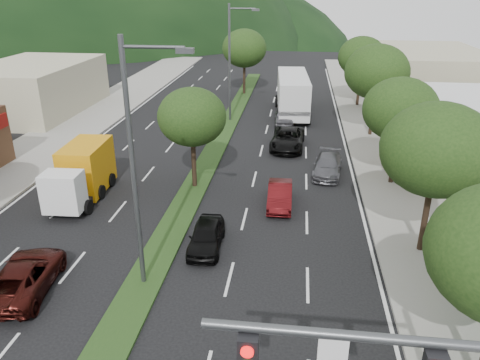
# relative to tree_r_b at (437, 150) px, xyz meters

# --- Properties ---
(sidewalk_right) EXTENTS (5.00, 90.00, 0.15)m
(sidewalk_right) POSITION_rel_tree_r_b_xyz_m (0.50, 13.00, -4.96)
(sidewalk_right) COLOR gray
(sidewalk_right) RESTS_ON ground
(sidewalk_left) EXTENTS (6.00, 90.00, 0.15)m
(sidewalk_left) POSITION_rel_tree_r_b_xyz_m (-25.00, 13.00, -4.96)
(sidewalk_left) COLOR gray
(sidewalk_left) RESTS_ON ground
(median) EXTENTS (1.60, 56.00, 0.12)m
(median) POSITION_rel_tree_r_b_xyz_m (-12.00, 16.00, -4.98)
(median) COLOR #1E3915
(median) RESTS_ON ground
(bldg_left_far) EXTENTS (9.00, 14.00, 4.60)m
(bldg_left_far) POSITION_rel_tree_r_b_xyz_m (-31.00, 22.00, -2.74)
(bldg_left_far) COLOR beige
(bldg_left_far) RESTS_ON ground
(bldg_right_far) EXTENTS (10.00, 16.00, 5.20)m
(bldg_right_far) POSITION_rel_tree_r_b_xyz_m (7.50, 32.00, -2.44)
(bldg_right_far) COLOR beige
(bldg_right_far) RESTS_ON ground
(tree_r_b) EXTENTS (4.80, 4.80, 6.94)m
(tree_r_b) POSITION_rel_tree_r_b_xyz_m (0.00, 0.00, 0.00)
(tree_r_b) COLOR black
(tree_r_b) RESTS_ON sidewalk_right
(tree_r_c) EXTENTS (4.40, 4.40, 6.48)m
(tree_r_c) POSITION_rel_tree_r_b_xyz_m (0.00, 8.00, -0.29)
(tree_r_c) COLOR black
(tree_r_c) RESTS_ON sidewalk_right
(tree_r_d) EXTENTS (5.00, 5.00, 7.17)m
(tree_r_d) POSITION_rel_tree_r_b_xyz_m (0.00, 18.00, 0.14)
(tree_r_d) COLOR black
(tree_r_d) RESTS_ON sidewalk_right
(tree_r_e) EXTENTS (4.60, 4.60, 6.71)m
(tree_r_e) POSITION_rel_tree_r_b_xyz_m (0.00, 28.00, -0.14)
(tree_r_e) COLOR black
(tree_r_e) RESTS_ON sidewalk_right
(tree_med_near) EXTENTS (4.00, 4.00, 6.02)m
(tree_med_near) POSITION_rel_tree_r_b_xyz_m (-12.00, 6.00, -0.61)
(tree_med_near) COLOR black
(tree_med_near) RESTS_ON median
(tree_med_far) EXTENTS (4.80, 4.80, 6.94)m
(tree_med_far) POSITION_rel_tree_r_b_xyz_m (-12.00, 32.00, -0.03)
(tree_med_far) COLOR black
(tree_med_far) RESTS_ON median
(streetlight_near) EXTENTS (2.60, 0.25, 10.00)m
(streetlight_near) POSITION_rel_tree_r_b_xyz_m (-11.79, -4.00, 0.55)
(streetlight_near) COLOR #47494C
(streetlight_near) RESTS_ON ground
(streetlight_mid) EXTENTS (2.60, 0.25, 10.00)m
(streetlight_mid) POSITION_rel_tree_r_b_xyz_m (-11.79, 21.00, 0.55)
(streetlight_mid) COLOR #47494C
(streetlight_mid) RESTS_ON ground
(suv_maroon) EXTENTS (2.79, 5.00, 1.32)m
(suv_maroon) POSITION_rel_tree_r_b_xyz_m (-16.61, -5.03, -4.38)
(suv_maroon) COLOR #330E0B
(suv_maroon) RESTS_ON ground
(car_queue_a) EXTENTS (1.61, 3.73, 1.25)m
(car_queue_a) POSITION_rel_tree_r_b_xyz_m (-9.94, -0.88, -4.41)
(car_queue_a) COLOR black
(car_queue_a) RESTS_ON ground
(car_queue_b) EXTENTS (2.21, 4.40, 1.22)m
(car_queue_b) POSITION_rel_tree_r_b_xyz_m (-3.85, 9.12, -4.42)
(car_queue_b) COLOR #55555B
(car_queue_b) RESTS_ON ground
(car_queue_c) EXTENTS (1.40, 3.82, 1.25)m
(car_queue_c) POSITION_rel_tree_r_b_xyz_m (-6.72, 4.12, -4.41)
(car_queue_c) COLOR #4D0C0F
(car_queue_c) RESTS_ON ground
(car_queue_d) EXTENTS (2.62, 5.26, 1.43)m
(car_queue_d) POSITION_rel_tree_r_b_xyz_m (-6.60, 14.12, -4.32)
(car_queue_d) COLOR black
(car_queue_d) RESTS_ON ground
(car_queue_e) EXTENTS (1.83, 4.14, 1.38)m
(car_queue_e) POSITION_rel_tree_r_b_xyz_m (-7.13, 20.45, -4.34)
(car_queue_e) COLOR #57565C
(car_queue_e) RESTS_ON ground
(box_truck) EXTENTS (2.59, 6.11, 2.96)m
(box_truck) POSITION_rel_tree_r_b_xyz_m (-18.10, 3.95, -3.64)
(box_truck) COLOR silver
(box_truck) RESTS_ON ground
(motorhome) EXTENTS (3.56, 9.74, 3.67)m
(motorhome) POSITION_rel_tree_r_b_xyz_m (-6.50, 24.09, -3.08)
(motorhome) COLOR silver
(motorhome) RESTS_ON ground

